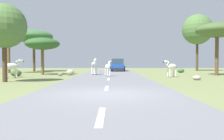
{
  "coord_description": "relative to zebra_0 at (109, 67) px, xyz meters",
  "views": [
    {
      "loc": [
        0.22,
        -9.47,
        1.27
      ],
      "look_at": [
        0.16,
        7.61,
        0.73
      ],
      "focal_mm": 39.12,
      "sensor_mm": 36.0,
      "label": 1
    }
  ],
  "objects": [
    {
      "name": "zebra_3",
      "position": [
        5.41,
        -0.69,
        0.01
      ],
      "size": [
        1.44,
        0.99,
        1.48
      ],
      "rotation": [
        0.0,
        0.0,
        2.09
      ],
      "color": "silver",
      "rests_on": "ground_plane"
    },
    {
      "name": "rock_2",
      "position": [
        6.43,
        -4.06,
        -0.7
      ],
      "size": [
        0.62,
        0.54,
        0.33
      ],
      "primitive_type": "ellipsoid",
      "color": "#A89E8C",
      "rests_on": "ground_plane"
    },
    {
      "name": "rock_0",
      "position": [
        -4.48,
        1.28,
        -0.72
      ],
      "size": [
        0.43,
        0.31,
        0.29
      ],
      "primitive_type": "ellipsoid",
      "color": "gray",
      "rests_on": "ground_plane"
    },
    {
      "name": "zebra_2",
      "position": [
        -1.4,
        2.55,
        0.17
      ],
      "size": [
        0.59,
        1.77,
        1.67
      ],
      "rotation": [
        0.0,
        0.0,
        6.17
      ],
      "color": "silver",
      "rests_on": "road"
    },
    {
      "name": "lane_markings",
      "position": [
        0.1,
        -13.02,
        -0.82
      ],
      "size": [
        0.16,
        56.0,
        0.01
      ],
      "color": "silver",
      "rests_on": "road"
    },
    {
      "name": "tree_0",
      "position": [
        -6.58,
        -5.77,
        2.71
      ],
      "size": [
        2.85,
        2.85,
        5.03
      ],
      "color": "#4C3823",
      "rests_on": "ground_plane"
    },
    {
      "name": "bush_1",
      "position": [
        -8.36,
        0.58,
        -0.58
      ],
      "size": [
        0.97,
        0.87,
        0.58
      ],
      "primitive_type": "ellipsoid",
      "color": "#425B2D",
      "rests_on": "ground_plane"
    },
    {
      "name": "zebra_0",
      "position": [
        0.0,
        0.0,
        0.0
      ],
      "size": [
        0.71,
        1.4,
        1.38
      ],
      "rotation": [
        0.0,
        0.0,
        3.48
      ],
      "color": "silver",
      "rests_on": "road"
    },
    {
      "name": "tree_7",
      "position": [
        -11.93,
        7.48,
        4.79
      ],
      "size": [
        3.3,
        3.3,
        7.36
      ],
      "color": "brown",
      "rests_on": "ground_plane"
    },
    {
      "name": "tree_6",
      "position": [
        -10.57,
        12.64,
        3.96
      ],
      "size": [
        5.25,
        5.25,
        5.78
      ],
      "color": "brown",
      "rests_on": "ground_plane"
    },
    {
      "name": "tree_1",
      "position": [
        13.19,
        15.27,
        5.32
      ],
      "size": [
        4.52,
        4.52,
        8.48
      ],
      "color": "#4C3823",
      "rests_on": "ground_plane"
    },
    {
      "name": "road",
      "position": [
        0.1,
        -12.02,
        -0.85
      ],
      "size": [
        6.0,
        64.0,
        0.05
      ],
      "primitive_type": "cube",
      "color": "slate",
      "rests_on": "ground_plane"
    },
    {
      "name": "car_0",
      "position": [
        1.18,
        12.91,
        -0.02
      ],
      "size": [
        2.17,
        4.41,
        1.74
      ],
      "rotation": [
        0.0,
        0.0,
        3.1
      ],
      "color": "#1E479E",
      "rests_on": "road"
    },
    {
      "name": "tree_4",
      "position": [
        -6.79,
        3.57,
        2.28
      ],
      "size": [
        3.51,
        3.51,
        3.79
      ],
      "color": "brown",
      "rests_on": "ground_plane"
    },
    {
      "name": "zebra_4",
      "position": [
        -7.63,
        -1.95,
        0.06
      ],
      "size": [
        1.36,
        1.27,
        1.56
      ],
      "rotation": [
        0.0,
        0.0,
        5.45
      ],
      "color": "silver",
      "rests_on": "ground_plane"
    },
    {
      "name": "rock_3",
      "position": [
        -3.76,
        2.49,
        -0.58
      ],
      "size": [
        0.75,
        0.61,
        0.58
      ],
      "primitive_type": "ellipsoid",
      "color": "#A89E8C",
      "rests_on": "ground_plane"
    },
    {
      "name": "tree_5",
      "position": [
        10.54,
        2.21,
        3.48
      ],
      "size": [
        4.04,
        4.04,
        5.1
      ],
      "color": "brown",
      "rests_on": "ground_plane"
    },
    {
      "name": "ground_plane",
      "position": [
        0.13,
        -12.02,
        -0.87
      ],
      "size": [
        90.0,
        90.0,
        0.0
      ],
      "primitive_type": "plane",
      "color": "olive"
    },
    {
      "name": "bush_0",
      "position": [
        8.8,
        8.38,
        -0.61
      ],
      "size": [
        0.85,
        0.77,
        0.51
      ],
      "primitive_type": "ellipsoid",
      "color": "#386633",
      "rests_on": "ground_plane"
    }
  ]
}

